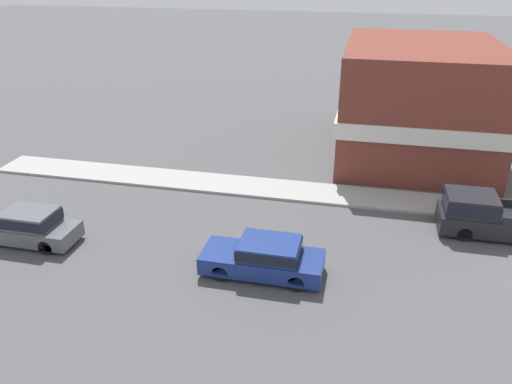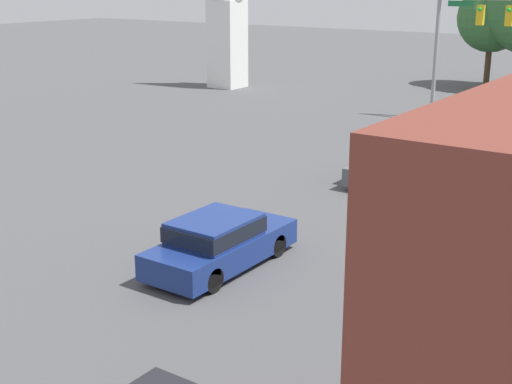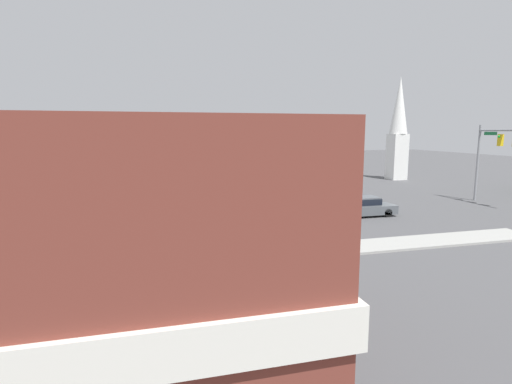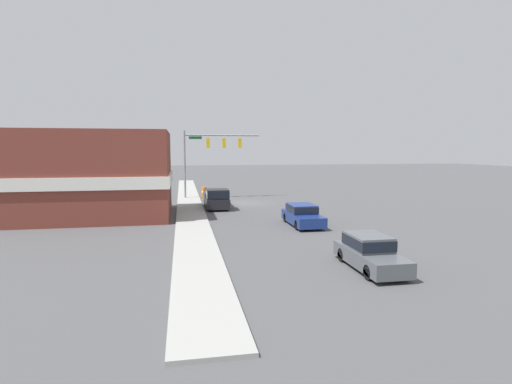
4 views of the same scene
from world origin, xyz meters
name	(u,v)px [view 4 (image 4 of 4)]	position (x,y,z in m)	size (l,w,h in m)	color
ground_plane	(246,203)	(0.00, 0.00, 0.00)	(200.00, 200.00, 0.00)	#4C4C4F
sidewalk_curb	(190,204)	(5.70, 0.00, 0.07)	(2.40, 60.00, 0.14)	#9E9E99
near_signal_assembly	(210,148)	(3.26, -4.85, 5.58)	(8.41, 0.49, 7.51)	gray
car_lead	(302,214)	(-2.08, 12.46, 0.78)	(1.93, 4.83, 1.49)	black
car_second_ahead	(369,251)	(-1.98, 23.15, 0.80)	(1.76, 4.57, 1.55)	black
pickup_truck_parked	(217,198)	(3.28, 3.09, 0.93)	(2.03, 5.73, 1.89)	black
construction_barrel	(204,192)	(3.90, -6.28, 0.57)	(0.59, 0.59, 1.12)	orange
corner_brick_building	(94,175)	(13.33, 6.09, 3.39)	(12.15, 9.24, 6.87)	brown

